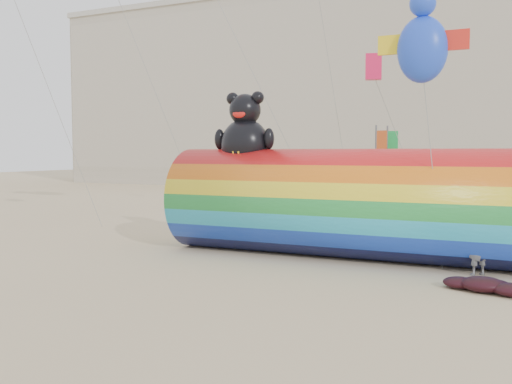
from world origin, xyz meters
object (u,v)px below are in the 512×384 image
at_px(windsock_assembly, 351,201).
at_px(fabric_bundle, 491,286).
at_px(hotel_building, 324,93).
at_px(kite_handler, 478,246).

relative_size(windsock_assembly, fabric_bundle, 5.05).
bearing_deg(fabric_bundle, hotel_building, 113.64).
distance_m(hotel_building, kite_handler, 48.39).
distance_m(hotel_building, windsock_assembly, 45.48).
bearing_deg(fabric_bundle, windsock_assembly, 145.38).
xyz_separation_m(windsock_assembly, fabric_bundle, (4.78, -3.30, -1.85)).
bearing_deg(windsock_assembly, hotel_building, 109.72).
xyz_separation_m(hotel_building, fabric_bundle, (19.87, -45.39, -10.14)).
bearing_deg(kite_handler, hotel_building, -109.73).
relative_size(kite_handler, fabric_bundle, 0.68).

